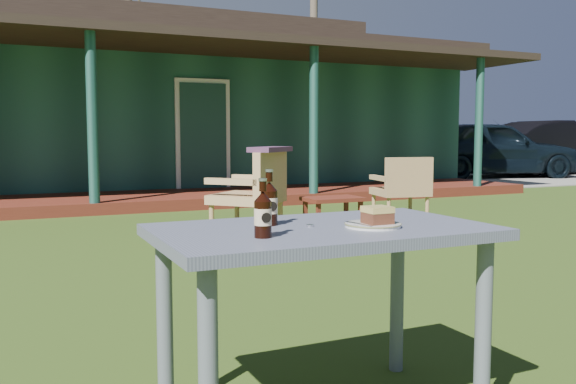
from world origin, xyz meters
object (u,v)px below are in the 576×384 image
cafe_table (322,254)px  armchair_left (254,190)px  car_far (555,148)px  armchair_right (403,186)px  cola_bottle_far (263,214)px  side_table (333,203)px  cake_slice (377,215)px  plate (373,225)px  car_near (490,149)px  cola_bottle_near (269,203)px

cafe_table → armchair_left: (1.24, 3.80, -0.12)m
car_far → armchair_right: (-9.22, -5.96, -0.27)m
armchair_left → cafe_table: bearing=-108.1°
car_far → cola_bottle_far: car_far is taller
armchair_right → side_table: 1.28m
cake_slice → car_far: bearing=39.5°
car_far → plate: bearing=133.8°
cafe_table → armchair_left: 4.00m
cola_bottle_far → plate: bearing=5.5°
cake_slice → armchair_left: armchair_left is taller
armchair_right → car_near: bearing=40.4°
car_far → armchair_right: bearing=127.3°
armchair_left → armchair_right: size_ratio=1.13×
cafe_table → cola_bottle_far: size_ratio=6.25×
cafe_table → armchair_right: (3.28, 4.11, -0.17)m
side_table → plate: bearing=-117.1°
car_far → armchair_right: car_far is taller
plate → armchair_left: armchair_left is taller
plate → cola_bottle_far: (-0.45, -0.04, 0.07)m
armchair_right → side_table: size_ratio=1.32×
plate → side_table: bearing=62.9°
cola_bottle_near → side_table: size_ratio=0.34×
car_near → armchair_right: (-6.62, -5.63, -0.27)m
cake_slice → armchair_left: (1.07, 3.90, -0.27)m
car_far → armchair_left: bearing=123.5°
car_near → side_table: bearing=144.2°
car_far → side_table: size_ratio=7.28×
plate → cola_bottle_far: size_ratio=1.06×
cafe_table → side_table: cafe_table is taller
plate → cola_bottle_near: cola_bottle_near is taller
plate → cola_bottle_far: bearing=-174.5°
car_near → cake_slice: car_near is taller
car_near → cola_bottle_far: bearing=150.6°
plate → cola_bottle_near: 0.38m
car_near → armchair_right: size_ratio=5.33×
car_near → armchair_left: car_near is taller
cola_bottle_near → car_near: bearing=43.7°
cake_slice → cafe_table: bearing=148.3°
car_far → plate: 15.99m
cafe_table → cake_slice: size_ratio=13.04×
car_near → cola_bottle_far: (-10.20, -9.88, 0.08)m
cake_slice → armchair_right: bearing=53.5°
car_near → cafe_table: bearing=151.0°
plate → side_table: 4.25m
car_near → plate: size_ratio=20.72×
side_table → armchair_right: bearing=19.8°
plate → armchair_left: (1.08, 3.89, -0.23)m
cafe_table → cola_bottle_near: bearing=146.8°
cafe_table → plate: size_ratio=5.88×
cola_bottle_near → armchair_left: cola_bottle_near is taller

